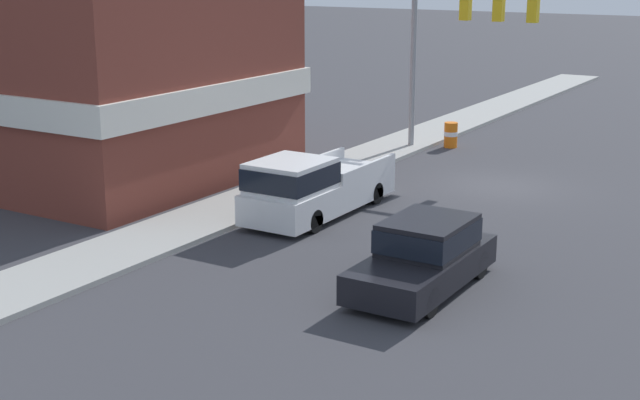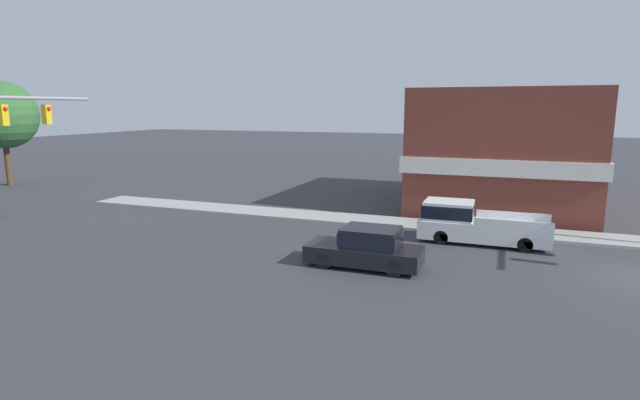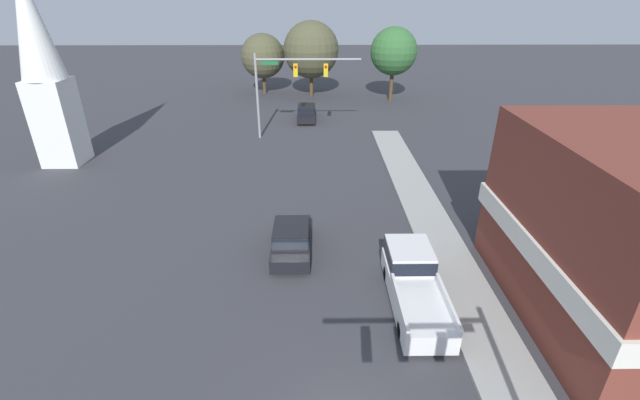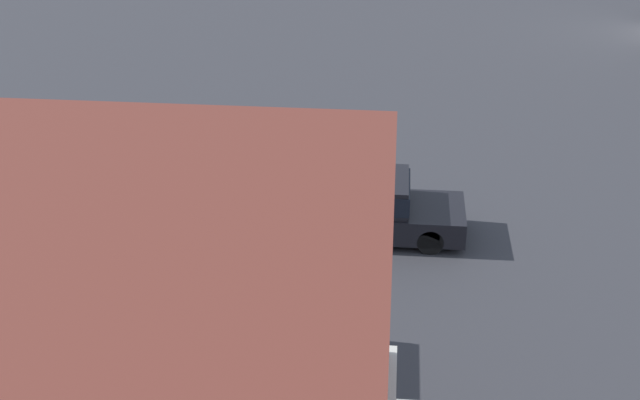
% 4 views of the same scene
% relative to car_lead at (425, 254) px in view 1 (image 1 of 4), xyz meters
% --- Properties ---
extents(ground_plane, '(200.00, 200.00, 0.00)m').
position_rel_car_lead_xyz_m(ground_plane, '(1.96, -9.91, -0.82)').
color(ground_plane, '#38383D').
extents(sidewalk_curb, '(2.40, 60.00, 0.14)m').
position_rel_car_lead_xyz_m(sidewalk_curb, '(7.66, -9.91, -0.75)').
color(sidewalk_curb, '#9E9E99').
rests_on(sidewalk_curb, ground).
extents(near_signal_assembly, '(6.47, 0.49, 6.98)m').
position_rel_car_lead_xyz_m(near_signal_assembly, '(4.98, -14.07, 4.27)').
color(near_signal_assembly, gray).
rests_on(near_signal_assembly, ground).
extents(car_lead, '(1.85, 4.50, 1.60)m').
position_rel_car_lead_xyz_m(car_lead, '(0.00, 0.00, 0.00)').
color(car_lead, black).
rests_on(car_lead, ground).
extents(pickup_truck_parked, '(1.97, 5.79, 1.89)m').
position_rel_car_lead_xyz_m(pickup_truck_parked, '(5.27, -3.54, 0.10)').
color(pickup_truck_parked, black).
rests_on(pickup_truck_parked, ground).
extents(construction_barrel, '(0.54, 0.54, 1.01)m').
position_rel_car_lead_xyz_m(construction_barrel, '(5.86, -15.03, -0.31)').
color(construction_barrel, orange).
rests_on(construction_barrel, ground).
extents(corner_brick_building, '(13.55, 10.52, 7.26)m').
position_rel_car_lead_xyz_m(corner_brick_building, '(15.98, -4.57, 2.74)').
color(corner_brick_building, brown).
rests_on(corner_brick_building, ground).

